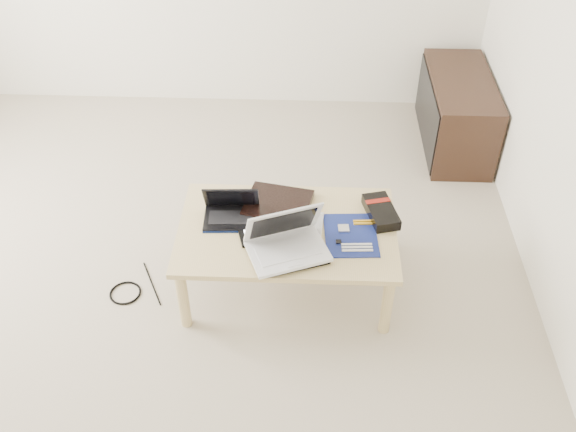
{
  "coord_description": "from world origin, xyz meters",
  "views": [
    {
      "loc": [
        0.78,
        -2.36,
        2.54
      ],
      "look_at": [
        0.69,
        0.05,
        0.48
      ],
      "focal_mm": 40.0,
      "sensor_mm": 36.0,
      "label": 1
    }
  ],
  "objects_px": {
    "coffee_table": "(287,236)",
    "netbook": "(231,212)",
    "gpu_box": "(381,212)",
    "media_cabinet": "(456,113)",
    "white_laptop": "(286,241)"
  },
  "relations": [
    {
      "from": "coffee_table",
      "to": "netbook",
      "type": "distance_m",
      "value": 0.31
    },
    {
      "from": "coffee_table",
      "to": "gpu_box",
      "type": "bearing_deg",
      "value": 13.86
    },
    {
      "from": "media_cabinet",
      "to": "gpu_box",
      "type": "bearing_deg",
      "value": -115.54
    },
    {
      "from": "media_cabinet",
      "to": "gpu_box",
      "type": "distance_m",
      "value": 1.44
    },
    {
      "from": "gpu_box",
      "to": "white_laptop",
      "type": "bearing_deg",
      "value": -148.45
    },
    {
      "from": "netbook",
      "to": "white_laptop",
      "type": "relative_size",
      "value": 0.66
    },
    {
      "from": "white_laptop",
      "to": "gpu_box",
      "type": "relative_size",
      "value": 1.54
    },
    {
      "from": "netbook",
      "to": "gpu_box",
      "type": "height_order",
      "value": "netbook"
    },
    {
      "from": "netbook",
      "to": "media_cabinet",
      "type": "bearing_deg",
      "value": 44.01
    },
    {
      "from": "media_cabinet",
      "to": "gpu_box",
      "type": "relative_size",
      "value": 3.18
    },
    {
      "from": "coffee_table",
      "to": "netbook",
      "type": "xyz_separation_m",
      "value": [
        -0.29,
        0.07,
        0.09
      ]
    },
    {
      "from": "coffee_table",
      "to": "media_cabinet",
      "type": "relative_size",
      "value": 1.22
    },
    {
      "from": "coffee_table",
      "to": "gpu_box",
      "type": "height_order",
      "value": "gpu_box"
    },
    {
      "from": "coffee_table",
      "to": "gpu_box",
      "type": "relative_size",
      "value": 3.89
    },
    {
      "from": "coffee_table",
      "to": "netbook",
      "type": "height_order",
      "value": "netbook"
    }
  ]
}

